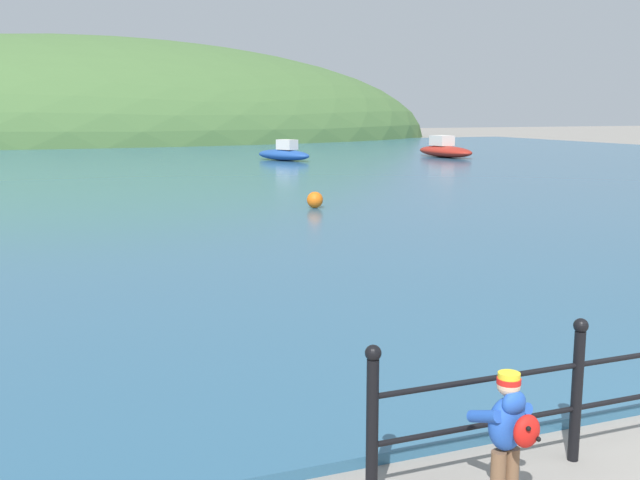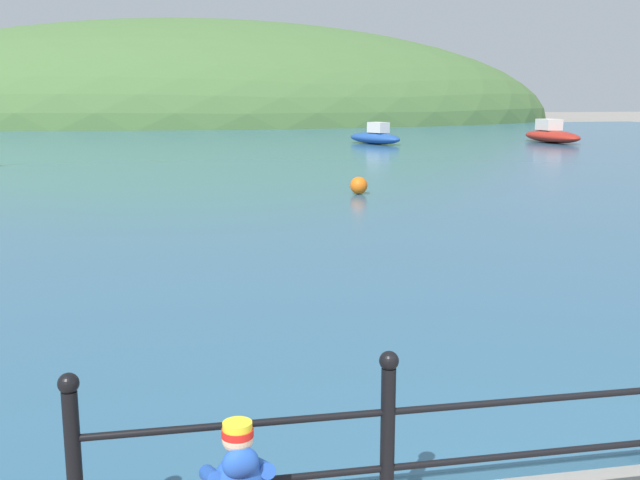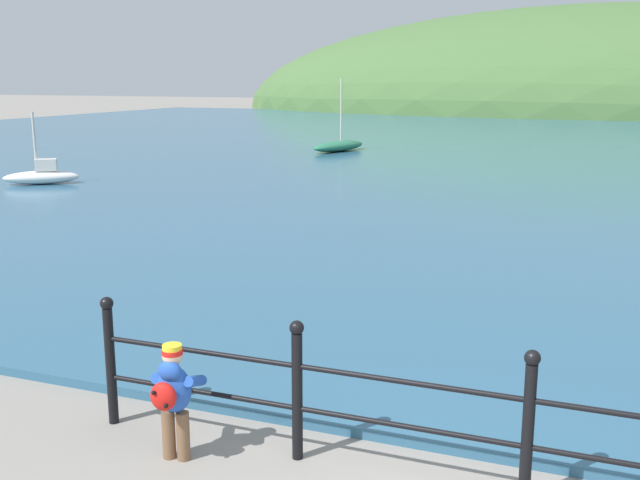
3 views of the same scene
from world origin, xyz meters
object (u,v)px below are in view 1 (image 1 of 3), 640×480
object	(u,v)px
mooring_buoy	(315,200)
child_in_coat	(509,426)
boat_nearest_quay	(445,150)
boat_far_right	(284,154)

from	to	relation	value
mooring_buoy	child_in_coat	bearing A→B (deg)	-106.37
boat_nearest_quay	boat_far_right	xyz separation A→B (m)	(-9.69, 0.69, -0.03)
boat_nearest_quay	boat_far_right	bearing A→B (deg)	175.91
boat_nearest_quay	mooring_buoy	bearing A→B (deg)	-129.74
boat_far_right	child_in_coat	bearing A→B (deg)	-106.45
boat_nearest_quay	mooring_buoy	xyz separation A→B (m)	(-15.38, -18.50, -0.17)
child_in_coat	mooring_buoy	bearing A→B (deg)	73.63
child_in_coat	boat_far_right	distance (m)	36.04
mooring_buoy	boat_nearest_quay	bearing A→B (deg)	50.26
boat_far_right	mooring_buoy	bearing A→B (deg)	-106.52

